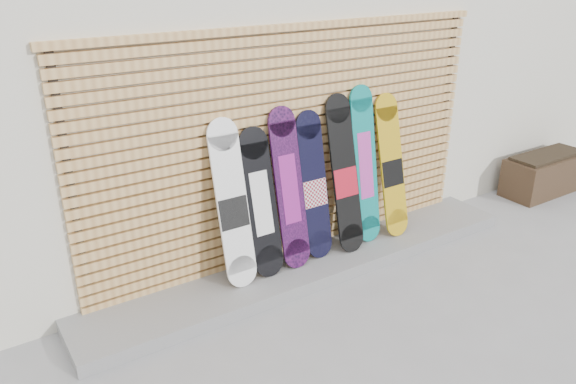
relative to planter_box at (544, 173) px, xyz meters
The scene contains 12 objects.
ground 3.54m from the planter_box, 169.45° to the right, with size 80.00×80.00×0.00m, color gray.
building 4.40m from the planter_box, 136.21° to the left, with size 12.00×5.00×3.60m, color beige.
concrete_step 3.63m from the planter_box, behind, with size 4.60×0.70×0.12m, color gray.
slat_wall 3.76m from the planter_box, behind, with size 4.26×0.08×2.29m.
planter_box is the anchor object (origin of this frame).
snowboard_0 4.45m from the planter_box, behind, with size 0.29×0.35×1.48m.
snowboard_1 4.15m from the planter_box, behind, with size 0.29×0.33×1.35m.
snowboard_2 3.87m from the planter_box, behind, with size 0.28×0.34×1.49m.
snowboard_3 3.57m from the planter_box, behind, with size 0.27×0.30×1.41m.
snowboard_4 3.25m from the planter_box, behind, with size 0.28×0.38×1.52m.
snowboard_5 2.98m from the planter_box, behind, with size 0.27×0.30×1.57m.
snowboard_6 2.64m from the planter_box, behind, with size 0.29×0.37×1.45m.
Camera 1 is at (-2.92, -3.17, 2.84)m, focal length 35.00 mm.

